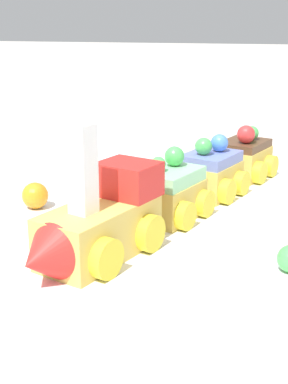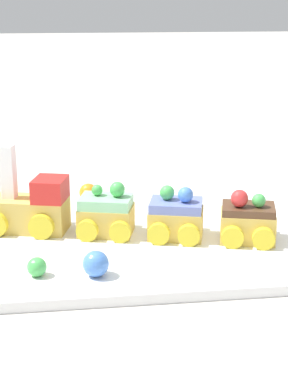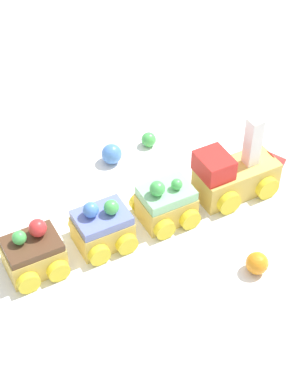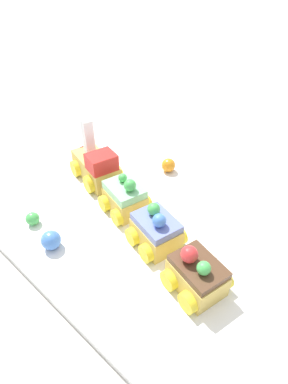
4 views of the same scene
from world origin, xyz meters
The scene contains 7 objects.
ground_plane centered at (0.00, 0.00, 0.00)m, with size 10.00×10.00×0.00m, color beige.
display_board centered at (0.00, 0.00, 0.01)m, with size 0.60×0.39×0.01m, color white.
cake_train_locomotive centered at (0.12, -0.01, 0.04)m, with size 0.14×0.09×0.11m.
cake_car_mint centered at (0.01, 0.02, 0.04)m, with size 0.08×0.08×0.07m.
cake_car_blueberry centered at (-0.07, 0.04, 0.04)m, with size 0.08×0.08×0.07m.
cake_car_chocolate centered at (-0.16, 0.06, 0.04)m, with size 0.08×0.08×0.07m.
gumball_orange centered at (0.03, -0.12, 0.03)m, with size 0.03×0.03×0.03m, color orange.
Camera 1 is at (0.48, 0.15, 0.19)m, focal length 50.00 mm.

